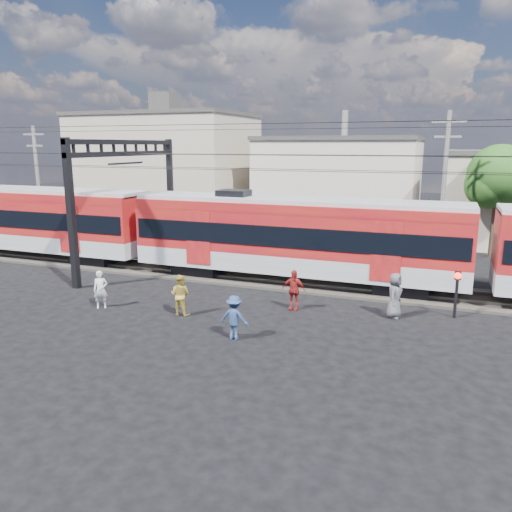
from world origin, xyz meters
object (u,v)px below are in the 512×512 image
at_px(pedestrian_c, 234,318).
at_px(crossing_signal, 457,286).
at_px(pedestrian_a, 101,289).
at_px(commuter_train, 299,235).

distance_m(pedestrian_c, crossing_signal, 8.87).
distance_m(pedestrian_a, pedestrian_c, 6.67).
bearing_deg(pedestrian_c, crossing_signal, -144.89).
relative_size(pedestrian_a, pedestrian_c, 1.00).
bearing_deg(pedestrian_c, pedestrian_a, -10.42).
height_order(pedestrian_c, crossing_signal, crossing_signal).
distance_m(commuter_train, pedestrian_a, 9.48).
height_order(commuter_train, pedestrian_c, commuter_train).
bearing_deg(crossing_signal, commuter_train, 159.58).
height_order(commuter_train, crossing_signal, commuter_train).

